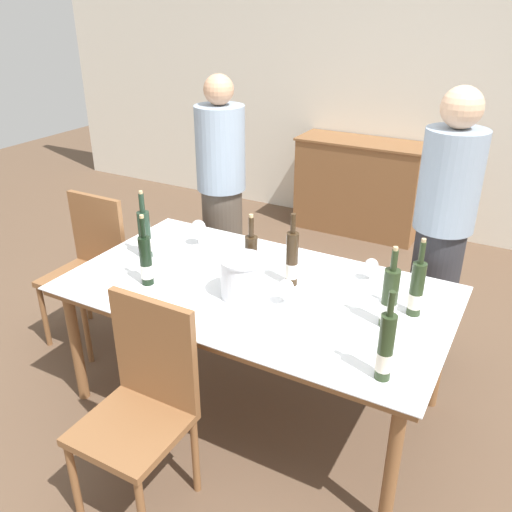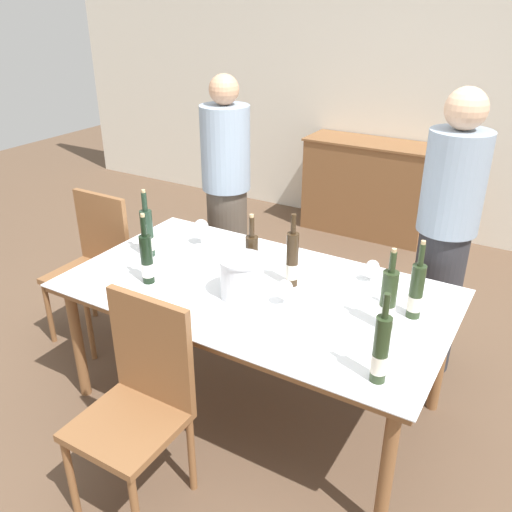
% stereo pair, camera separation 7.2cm
% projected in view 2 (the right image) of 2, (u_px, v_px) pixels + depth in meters
% --- Properties ---
extents(ground_plane, '(12.00, 12.00, 0.00)m').
position_uv_depth(ground_plane, '(256.00, 400.00, 3.09)').
color(ground_plane, brown).
extents(back_wall, '(8.00, 0.10, 2.80)m').
position_uv_depth(back_wall, '(425.00, 81.00, 4.74)').
color(back_wall, silver).
rests_on(back_wall, ground_plane).
extents(sideboard_cabinet, '(1.19, 0.46, 0.88)m').
position_uv_depth(sideboard_cabinet, '(367.00, 188.00, 5.09)').
color(sideboard_cabinet, brown).
rests_on(sideboard_cabinet, ground_plane).
extents(dining_table, '(1.95, 1.09, 0.73)m').
position_uv_depth(dining_table, '(256.00, 298.00, 2.80)').
color(dining_table, brown).
rests_on(dining_table, ground_plane).
extents(ice_bucket, '(0.23, 0.23, 0.21)m').
position_uv_depth(ice_bucket, '(242.00, 276.00, 2.65)').
color(ice_bucket, silver).
rests_on(ice_bucket, dining_table).
extents(wine_bottle_0, '(0.07, 0.07, 0.39)m').
position_uv_depth(wine_bottle_0, '(388.00, 301.00, 2.38)').
color(wine_bottle_0, '#28381E').
rests_on(wine_bottle_0, dining_table).
extents(wine_bottle_1, '(0.07, 0.07, 0.40)m').
position_uv_depth(wine_bottle_1, '(147.00, 234.00, 3.06)').
color(wine_bottle_1, '#1E3323').
rests_on(wine_bottle_1, dining_table).
extents(wine_bottle_2, '(0.06, 0.06, 0.39)m').
position_uv_depth(wine_bottle_2, '(292.00, 260.00, 2.74)').
color(wine_bottle_2, '#332314').
rests_on(wine_bottle_2, dining_table).
extents(wine_bottle_3, '(0.07, 0.07, 0.37)m').
position_uv_depth(wine_bottle_3, '(252.00, 259.00, 2.80)').
color(wine_bottle_3, '#332314').
rests_on(wine_bottle_3, dining_table).
extents(wine_bottle_4, '(0.06, 0.06, 0.39)m').
position_uv_depth(wine_bottle_4, '(381.00, 351.00, 2.05)').
color(wine_bottle_4, '#28381E').
rests_on(wine_bottle_4, dining_table).
extents(wine_bottle_5, '(0.06, 0.06, 0.38)m').
position_uv_depth(wine_bottle_5, '(147.00, 260.00, 2.77)').
color(wine_bottle_5, black).
rests_on(wine_bottle_5, dining_table).
extents(wine_bottle_6, '(0.07, 0.07, 0.39)m').
position_uv_depth(wine_bottle_6, '(416.00, 292.00, 2.47)').
color(wine_bottle_6, '#28381E').
rests_on(wine_bottle_6, dining_table).
extents(wine_glass_0, '(0.07, 0.07, 0.13)m').
position_uv_depth(wine_glass_0, '(372.00, 268.00, 2.79)').
color(wine_glass_0, white).
rests_on(wine_glass_0, dining_table).
extents(wine_glass_1, '(0.09, 0.09, 0.16)m').
position_uv_depth(wine_glass_1, '(201.00, 227.00, 3.19)').
color(wine_glass_1, white).
rests_on(wine_glass_1, dining_table).
extents(wine_glass_2, '(0.07, 0.07, 0.14)m').
position_uv_depth(wine_glass_2, '(285.00, 288.00, 2.57)').
color(wine_glass_2, white).
rests_on(wine_glass_2, dining_table).
extents(chair_left_end, '(0.42, 0.42, 0.95)m').
position_uv_depth(chair_left_end, '(94.00, 258.00, 3.50)').
color(chair_left_end, brown).
rests_on(chair_left_end, ground_plane).
extents(chair_near_front, '(0.42, 0.42, 0.97)m').
position_uv_depth(chair_near_front, '(140.00, 394.00, 2.32)').
color(chair_near_front, brown).
rests_on(chair_near_front, ground_plane).
extents(person_host, '(0.33, 0.33, 1.64)m').
position_uv_depth(person_host, '(227.00, 197.00, 3.74)').
color(person_host, '#51473D').
rests_on(person_host, ground_plane).
extents(person_guest_left, '(0.33, 0.33, 1.68)m').
position_uv_depth(person_guest_left, '(445.00, 240.00, 3.03)').
color(person_guest_left, '#2D2D33').
rests_on(person_guest_left, ground_plane).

